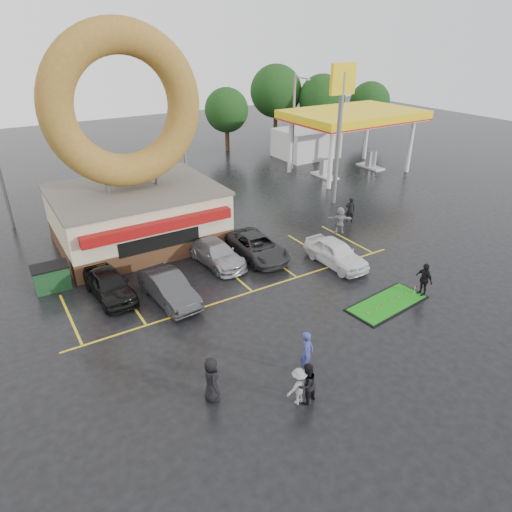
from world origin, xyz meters
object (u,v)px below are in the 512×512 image
gas_station (331,129)px  car_dgrey (169,288)px  streetlight_right (294,120)px  car_black (109,284)px  car_grey (257,246)px  dumpster (52,278)px  streetlight_mid (184,136)px  car_silver (216,253)px  person_blue (307,352)px  donut_shop (133,177)px  car_white (336,253)px  putting_green (387,303)px  person_cameraman (424,279)px  shell_sign (341,109)px

gas_station → car_dgrey: gas_station is taller
streetlight_right → car_black: (-22.69, -15.00, -4.03)m
car_grey → dumpster: car_grey is taller
streetlight_mid → streetlight_right: size_ratio=1.00×
car_silver → dumpster: size_ratio=2.61×
streetlight_mid → streetlight_right: bearing=4.8°
car_black → person_blue: (5.26, -10.19, 0.23)m
donut_shop → car_white: size_ratio=3.00×
car_white → putting_green: size_ratio=0.95×
donut_shop → car_dgrey: 8.95m
gas_station → person_cameraman: gas_station is taller
car_white → streetlight_mid: bearing=96.0°
streetlight_right → dumpster: 28.36m
car_silver → car_white: 7.21m
streetlight_right → car_black: streetlight_right is taller
donut_shop → streetlight_right: 21.00m
car_black → car_grey: bearing=-4.5°
shell_sign → putting_green: 17.06m
streetlight_right → car_dgrey: (-20.16, -17.00, -4.04)m
streetlight_mid → person_cameraman: bearing=-81.0°
putting_green → person_blue: bearing=-164.1°
streetlight_right → car_dgrey: bearing=-139.9°
person_blue → car_grey: bearing=32.3°
person_cameraman → dumpster: bearing=-117.8°
streetlight_mid → putting_green: bearing=-86.6°
car_silver → car_white: (6.06, -3.89, 0.08)m
person_blue → person_cameraman: (9.00, 1.63, -0.05)m
donut_shop → car_black: size_ratio=3.05×
car_black → streetlight_right: bearing=29.4°
person_blue → streetlight_mid: bearing=40.4°
streetlight_right → person_blue: size_ratio=4.56×
streetlight_mid → car_black: streetlight_mid is taller
streetlight_mid → shell_sign: bearing=-44.7°
car_dgrey → car_black: bearing=136.7°
gas_station → car_silver: (-20.13, -13.55, -3.02)m
shell_sign → donut_shop: bearing=176.5°
person_blue → car_white: bearing=5.6°
car_silver → person_cameraman: size_ratio=2.51×
streetlight_right → putting_green: (-10.68, -23.27, -4.75)m
shell_sign → gas_station: bearing=51.9°
donut_shop → person_blue: 16.69m
donut_shop → person_cameraman: (10.57, -14.61, -3.53)m
car_grey → dumpster: size_ratio=2.83×
streetlight_mid → person_cameraman: 23.16m
car_silver → car_grey: bearing=-16.6°
shell_sign → streetlight_right: size_ratio=1.18×
gas_station → person_blue: gas_station is taller
streetlight_mid → donut_shop: bearing=-131.4°
gas_station → person_blue: size_ratio=6.92×
person_cameraman → car_dgrey: bearing=-113.4°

